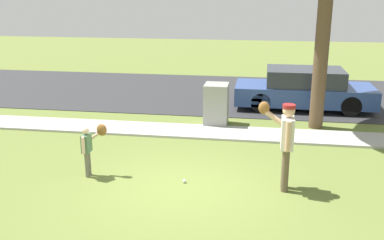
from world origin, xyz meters
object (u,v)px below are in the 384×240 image
object	(u,v)px
baseball	(184,181)
person_adult	(285,137)
person_child	(90,144)
utility_cabinet	(216,104)
parked_wagon_blue	(304,89)

from	to	relation	value
baseball	person_adult	bearing A→B (deg)	0.76
person_child	utility_cabinet	bearing A→B (deg)	62.05
parked_wagon_blue	person_child	bearing A→B (deg)	52.72
utility_cabinet	person_child	bearing A→B (deg)	-118.16
baseball	utility_cabinet	xyz separation A→B (m)	(0.20, 4.22, 0.57)
baseball	parked_wagon_blue	bearing A→B (deg)	66.08
person_child	person_adult	bearing A→B (deg)	-0.27
person_adult	baseball	world-z (taller)	person_adult
person_child	parked_wagon_blue	xyz separation A→B (m)	(4.91, 6.46, -0.06)
parked_wagon_blue	utility_cabinet	bearing A→B (deg)	40.48
person_child	utility_cabinet	world-z (taller)	utility_cabinet
person_adult	utility_cabinet	bearing A→B (deg)	-66.83
person_child	utility_cabinet	xyz separation A→B (m)	(2.23, 4.16, -0.11)
person_child	baseball	xyz separation A→B (m)	(2.02, -0.06, -0.69)
person_child	baseball	bearing A→B (deg)	-1.48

